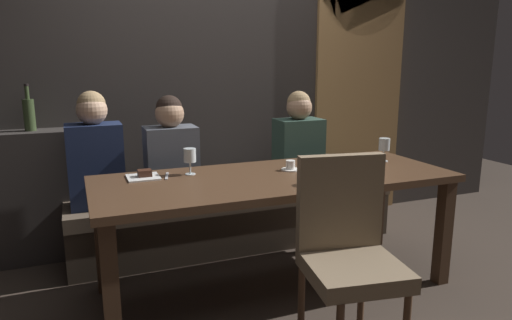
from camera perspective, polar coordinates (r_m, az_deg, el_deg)
The scene contains 17 objects.
ground at distance 3.10m, azimuth 2.38°, elevation -15.28°, with size 9.00×9.00×0.00m, color #382D26.
back_wall_tiled at distance 3.90m, azimuth -4.94°, elevation 13.16°, with size 6.00×0.12×3.00m, color #383330.
arched_door at distance 4.42m, azimuth 12.68°, elevation 11.04°, with size 0.90×0.05×2.55m.
back_counter at distance 3.70m, azimuth -27.43°, elevation -4.19°, with size 1.10×0.28×0.95m, color #2F2B29.
dining_table at distance 2.86m, azimuth 2.49°, elevation -3.61°, with size 2.20×0.84×0.74m.
banquette_bench at distance 3.61m, azimuth -2.15°, elevation -7.28°, with size 2.50×0.44×0.45m.
chair_near_side at distance 2.32m, azimuth 11.26°, elevation -10.14°, with size 0.50×0.50×0.98m.
diner_redhead at distance 3.29m, azimuth -19.27°, elevation 0.84°, with size 0.36×0.24×0.79m.
diner_bearded at distance 3.31m, azimuth -10.46°, elevation 1.04°, with size 0.36×0.24×0.75m.
diner_far_end at distance 3.67m, azimuth 5.27°, elevation 2.30°, with size 0.36×0.24×0.75m.
wine_bottle_pale_label at distance 3.59m, azimuth -26.24°, elevation 5.16°, with size 0.08×0.08×0.33m.
wine_glass_end_right at distance 2.67m, azimuth 9.05°, elevation -0.51°, with size 0.08×0.08×0.16m.
wine_glass_end_left at distance 2.87m, azimuth -8.18°, elevation 0.49°, with size 0.08×0.08×0.16m.
wine_glass_center_front at distance 3.33m, azimuth 15.56°, elevation 1.74°, with size 0.08×0.08×0.16m.
espresso_cup at distance 2.98m, azimuth 4.28°, elevation -0.76°, with size 0.12×0.12×0.06m.
dessert_plate at distance 2.85m, azimuth -13.70°, elevation -1.90°, with size 0.19×0.19×0.05m.
fork_on_table at distance 2.86m, azimuth -10.95°, elevation -1.95°, with size 0.02×0.17×0.01m, color silver.
Camera 1 is at (-1.13, -2.51, 1.43)m, focal length 32.37 mm.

